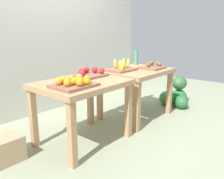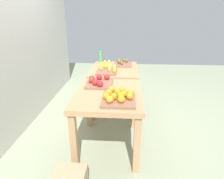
{
  "view_description": "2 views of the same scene",
  "coord_description": "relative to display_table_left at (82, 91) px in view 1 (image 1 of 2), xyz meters",
  "views": [
    {
      "loc": [
        -2.36,
        -1.98,
        1.34
      ],
      "look_at": [
        0.02,
        0.03,
        0.54
      ],
      "focal_mm": 37.47,
      "sensor_mm": 36.0,
      "label": 1
    },
    {
      "loc": [
        -2.77,
        -0.2,
        1.66
      ],
      "look_at": [
        -0.09,
        -0.01,
        0.61
      ],
      "focal_mm": 31.7,
      "sensor_mm": 36.0,
      "label": 2
    }
  ],
  "objects": [
    {
      "name": "display_table_left",
      "position": [
        0.0,
        0.0,
        0.0
      ],
      "size": [
        1.04,
        0.8,
        0.76
      ],
      "color": "tan",
      "rests_on": "ground_plane"
    },
    {
      "name": "apple_bin",
      "position": [
        0.27,
        0.16,
        0.15
      ],
      "size": [
        0.4,
        0.34,
        0.11
      ],
      "color": "brown",
      "rests_on": "display_table_left"
    },
    {
      "name": "water_bottle",
      "position": [
        1.53,
        0.29,
        0.24
      ],
      "size": [
        0.07,
        0.07,
        0.27
      ],
      "color": "#4C8C59",
      "rests_on": "display_table_right"
    },
    {
      "name": "cardboard_produce_box",
      "position": [
        -0.88,
        0.3,
        -0.51
      ],
      "size": [
        0.4,
        0.3,
        0.27
      ],
      "primitive_type": "cube",
      "color": "tan",
      "rests_on": "ground_plane"
    },
    {
      "name": "kiwi_bin",
      "position": [
        1.35,
        -0.14,
        0.14
      ],
      "size": [
        0.37,
        0.32,
        0.1
      ],
      "color": "brown",
      "rests_on": "display_table_right"
    },
    {
      "name": "banana_crate",
      "position": [
        0.88,
        0.1,
        0.15
      ],
      "size": [
        0.44,
        0.33,
        0.17
      ],
      "color": "brown",
      "rests_on": "display_table_right"
    },
    {
      "name": "display_table_right",
      "position": [
        1.12,
        0.0,
        0.0
      ],
      "size": [
        1.04,
        0.8,
        0.76
      ],
      "color": "tan",
      "rests_on": "ground_plane"
    },
    {
      "name": "orange_bin",
      "position": [
        -0.22,
        -0.13,
        0.15
      ],
      "size": [
        0.44,
        0.36,
        0.11
      ],
      "color": "brown",
      "rests_on": "display_table_left"
    },
    {
      "name": "watermelon_pile",
      "position": [
        2.09,
        -0.23,
        -0.45
      ],
      "size": [
        0.63,
        0.66,
        0.52
      ],
      "color": "#257137",
      "rests_on": "ground_plane"
    },
    {
      "name": "ground_plane",
      "position": [
        0.56,
        0.0,
        -0.65
      ],
      "size": [
        8.0,
        8.0,
        0.0
      ],
      "primitive_type": "plane",
      "color": "gray"
    },
    {
      "name": "back_wall",
      "position": [
        0.56,
        1.35,
        0.85
      ],
      "size": [
        4.4,
        0.12,
        3.0
      ],
      "primitive_type": "cube",
      "color": "beige",
      "rests_on": "ground_plane"
    }
  ]
}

